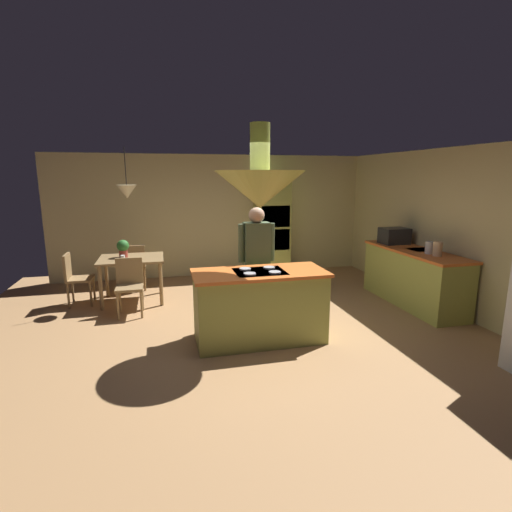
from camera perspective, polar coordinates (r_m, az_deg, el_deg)
ground at (r=5.40m, az=-0.01°, el=-11.34°), size 8.16×8.16×0.00m
wall_back at (r=8.40m, az=-5.69°, el=5.91°), size 6.80×0.10×2.55m
wall_right at (r=6.91m, az=26.31°, el=3.51°), size 0.10×7.20×2.55m
kitchen_island at (r=5.05m, az=0.54°, el=-7.32°), size 1.70×0.77×0.95m
counter_run_right at (r=6.96m, az=22.10°, el=-2.82°), size 0.73×2.09×0.93m
oven_tower at (r=8.26m, az=2.34°, el=4.49°), size 0.66×0.62×2.16m
dining_table at (r=6.90m, az=-17.78°, el=-1.08°), size 1.05×0.86×0.76m
person_at_island at (r=5.56m, az=0.08°, el=-0.20°), size 0.53×0.22×1.68m
range_hood at (r=4.78m, az=0.57°, el=10.07°), size 1.10×1.10×1.00m
pendant_light_over_table at (r=6.75m, az=-18.42°, el=8.96°), size 0.32×0.32×0.82m
chair_facing_island at (r=6.30m, az=-18.06°, el=-3.70°), size 0.40×0.40×0.87m
chair_by_back_wall at (r=7.57m, az=-17.41°, el=-1.13°), size 0.40×0.40×0.87m
chair_at_corner at (r=7.06m, az=-25.05°, el=-2.62°), size 0.40×0.40×0.87m
potted_plant_on_table at (r=6.92m, az=-18.94°, el=1.19°), size 0.20×0.20×0.30m
cup_on_table at (r=6.67m, az=-18.96°, el=-0.27°), size 0.07×0.07×0.09m
canister_flour at (r=6.45m, az=25.10°, el=0.94°), size 0.13×0.13×0.22m
canister_sugar at (r=6.59m, az=24.12°, el=1.11°), size 0.13×0.13×0.19m
microwave_on_counter at (r=7.34m, az=19.63°, el=2.81°), size 0.46×0.36×0.28m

